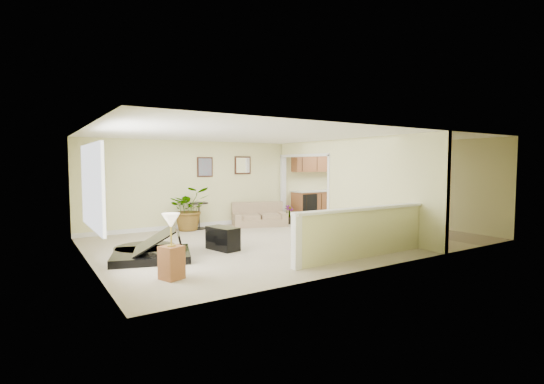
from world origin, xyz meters
TOP-DOWN VIEW (x-y plane):
  - floor at (0.00, 0.00)m, footprint 9.00×9.00m
  - back_wall at (0.00, 3.00)m, footprint 9.00×0.04m
  - front_wall at (0.00, -3.00)m, footprint 9.00×0.04m
  - left_wall at (-4.50, 0.00)m, footprint 0.04×6.00m
  - right_wall at (4.50, 0.00)m, footprint 0.04×6.00m
  - ceiling at (0.00, 0.00)m, footprint 9.00×6.00m
  - kitchen_vinyl at (3.15, 0.00)m, footprint 2.70×6.00m
  - interior_partition at (1.80, 0.25)m, footprint 0.18×5.99m
  - pony_half_wall at (0.08, -2.30)m, footprint 3.42×0.22m
  - left_window at (-4.49, -0.50)m, footprint 0.05×2.15m
  - wall_art_left at (-0.95, 2.97)m, footprint 0.48×0.04m
  - wall_mirror at (0.30, 2.97)m, footprint 0.55×0.04m
  - kitchen_cabinets at (3.19, 2.73)m, footprint 2.36×0.65m
  - piano at (-3.46, -0.07)m, footprint 1.96×1.95m
  - piano_bench at (-1.90, -0.19)m, footprint 0.54×0.81m
  - loveseat at (0.49, 2.34)m, footprint 1.86×1.40m
  - accent_table at (-1.28, 2.65)m, footprint 0.52×0.52m
  - palm_plant at (-1.58, 2.60)m, footprint 1.25×1.13m
  - small_plant at (1.45, 2.11)m, footprint 0.35×0.35m
  - lamp_stand at (-3.53, -1.71)m, footprint 0.40×0.40m

SIDE VIEW (x-z plane):
  - floor at x=0.00m, z-range 0.00..0.00m
  - kitchen_vinyl at x=3.15m, z-range 0.00..0.01m
  - small_plant at x=1.45m, z-range -0.04..0.53m
  - piano_bench at x=-1.90m, z-range 0.00..0.49m
  - loveseat at x=0.49m, z-range -0.11..0.79m
  - lamp_stand at x=-3.53m, z-range -0.08..0.97m
  - accent_table at x=-1.28m, z-range 0.11..0.86m
  - pony_half_wall at x=0.08m, z-range 0.02..1.02m
  - piano at x=-3.46m, z-range -0.11..1.24m
  - palm_plant at x=-1.58m, z-range -0.01..1.20m
  - kitchen_cabinets at x=3.19m, z-range -0.29..2.03m
  - interior_partition at x=1.80m, z-range -0.03..2.47m
  - back_wall at x=0.00m, z-range 0.00..2.50m
  - front_wall at x=0.00m, z-range 0.00..2.50m
  - left_wall at x=-4.50m, z-range 0.00..2.50m
  - right_wall at x=4.50m, z-range 0.00..2.50m
  - left_window at x=-4.49m, z-range 0.73..2.17m
  - wall_art_left at x=-0.95m, z-range 1.46..2.04m
  - wall_mirror at x=0.30m, z-range 1.52..2.08m
  - ceiling at x=0.00m, z-range 2.48..2.52m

